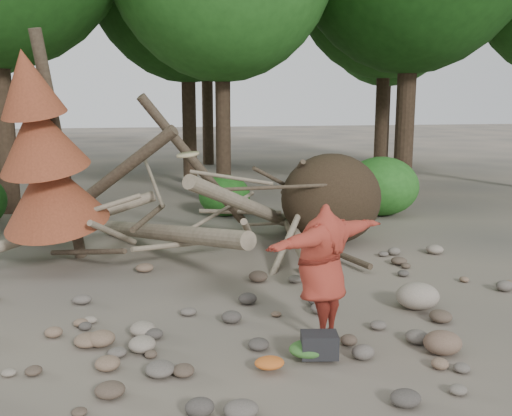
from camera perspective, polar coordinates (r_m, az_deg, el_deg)
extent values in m
plane|color=#514C44|center=(8.07, -0.05, -11.88)|extent=(120.00, 120.00, 0.00)
ellipsoid|color=#332619|center=(12.49, 7.53, 0.90)|extent=(2.20, 1.87, 1.98)
cylinder|color=gray|center=(11.29, -8.97, -2.46)|extent=(2.61, 5.11, 1.08)
cylinder|color=gray|center=(11.93, -0.50, 0.10)|extent=(3.18, 3.71, 1.90)
cylinder|color=brown|center=(12.03, -15.05, 2.23)|extent=(3.08, 1.91, 2.49)
cylinder|color=gray|center=(11.57, 4.10, -3.06)|extent=(1.13, 4.98, 0.43)
cylinder|color=brown|center=(12.22, -6.15, 4.56)|extent=(2.39, 1.03, 2.89)
cylinder|color=gray|center=(11.63, -18.96, -1.78)|extent=(3.71, 0.86, 1.20)
cylinder|color=#4C3F30|center=(11.19, -16.58, -4.23)|extent=(1.52, 1.70, 0.49)
cylinder|color=gray|center=(12.04, -3.48, -0.31)|extent=(1.57, 0.85, 0.69)
cylinder|color=#4C3F30|center=(12.78, 3.27, 2.16)|extent=(1.92, 1.25, 1.10)
cylinder|color=gray|center=(11.60, -10.23, 2.63)|extent=(0.37, 1.42, 0.85)
cylinder|color=#4C3F30|center=(11.52, 7.37, -4.20)|extent=(0.79, 2.54, 0.12)
cylinder|color=gray|center=(10.75, -7.70, -3.66)|extent=(1.78, 1.11, 0.29)
cylinder|color=#4C3F30|center=(11.20, -19.04, 5.53)|extent=(0.67, 1.13, 4.35)
cone|color=brown|center=(11.00, -19.81, 1.71)|extent=(2.06, 2.13, 1.86)
cone|color=brown|center=(10.71, -20.86, 6.81)|extent=(1.71, 1.78, 1.65)
cone|color=brown|center=(10.52, -21.86, 11.60)|extent=(1.23, 1.30, 1.41)
cylinder|color=#38281C|center=(16.69, -3.35, 12.33)|extent=(0.44, 0.44, 7.14)
cylinder|color=#38281C|center=(19.17, 15.00, 15.25)|extent=(0.60, 0.60, 9.45)
cylinder|color=#38281C|center=(21.61, -6.81, 13.77)|extent=(0.52, 0.52, 8.54)
cylinder|color=#38281C|center=(23.17, 12.61, 12.87)|extent=(0.50, 0.50, 8.12)
cylinder|color=#38281C|center=(28.04, -4.92, 13.31)|extent=(0.54, 0.54, 8.75)
cylinder|color=#38281C|center=(30.05, 12.91, 12.05)|extent=(0.46, 0.46, 7.84)
ellipsoid|color=#215D1B|center=(15.48, -3.17, 1.27)|extent=(1.40, 1.40, 1.12)
ellipsoid|color=#2A6F22|center=(15.88, 12.44, 2.15)|extent=(2.00, 2.00, 1.60)
imported|color=maroon|center=(7.40, 6.67, -6.23)|extent=(2.14, 1.62, 1.75)
cylinder|color=tan|center=(6.63, -6.83, 5.33)|extent=(0.27, 0.27, 0.08)
cube|color=black|center=(7.12, 6.35, -13.89)|extent=(0.49, 0.37, 0.29)
ellipsoid|color=#346428|center=(7.16, 5.28, -14.22)|extent=(0.49, 0.41, 0.18)
ellipsoid|color=#BC5A20|center=(6.86, 1.36, -15.59)|extent=(0.35, 0.29, 0.13)
ellipsoid|color=brown|center=(7.63, 18.16, -12.67)|extent=(0.48, 0.43, 0.29)
ellipsoid|color=gray|center=(9.03, 15.86, -8.46)|extent=(0.66, 0.59, 0.39)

